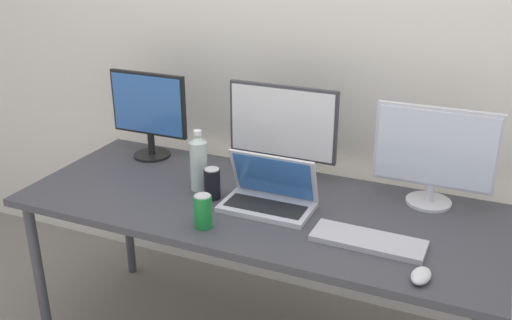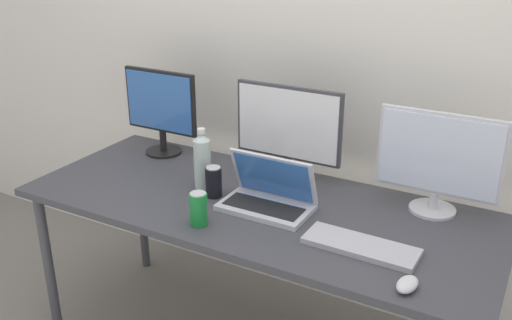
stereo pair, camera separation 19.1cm
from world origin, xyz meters
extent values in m
cube|color=silver|center=(0.00, 0.59, 1.30)|extent=(7.00, 0.08, 2.60)
cylinder|color=#424247|center=(-0.87, -0.32, 0.35)|extent=(0.04, 0.04, 0.71)
cylinder|color=#424247|center=(-0.87, 0.32, 0.35)|extent=(0.04, 0.04, 0.71)
cylinder|color=#424247|center=(0.87, 0.32, 0.35)|extent=(0.04, 0.04, 0.71)
cube|color=#3D3D42|center=(0.00, 0.00, 0.72)|extent=(1.87, 0.76, 0.03)
cylinder|color=black|center=(-0.64, 0.25, 0.75)|extent=(0.17, 0.17, 0.01)
cylinder|color=black|center=(-0.64, 0.25, 0.80)|extent=(0.03, 0.03, 0.10)
cube|color=black|center=(-0.64, 0.25, 1.00)|extent=(0.38, 0.02, 0.29)
cube|color=#3366B2|center=(-0.64, 0.24, 1.00)|extent=(0.36, 0.01, 0.27)
cylinder|color=#38383D|center=(0.00, 0.28, 0.75)|extent=(0.20, 0.20, 0.01)
cylinder|color=#38383D|center=(0.00, 0.28, 0.79)|extent=(0.03, 0.03, 0.08)
cube|color=#38383D|center=(0.00, 0.28, 0.99)|extent=(0.47, 0.02, 0.31)
cube|color=white|center=(0.00, 0.26, 0.99)|extent=(0.45, 0.01, 0.29)
cylinder|color=silver|center=(0.62, 0.26, 0.75)|extent=(0.18, 0.18, 0.01)
cylinder|color=silver|center=(0.62, 0.26, 0.78)|extent=(0.03, 0.03, 0.06)
cube|color=silver|center=(0.62, 0.26, 0.97)|extent=(0.46, 0.02, 0.31)
cube|color=silver|center=(0.62, 0.25, 0.97)|extent=(0.43, 0.01, 0.29)
cube|color=silver|center=(0.06, -0.04, 0.75)|extent=(0.35, 0.20, 0.02)
cube|color=black|center=(0.06, -0.05, 0.76)|extent=(0.31, 0.11, 0.00)
cube|color=silver|center=(0.06, 0.03, 0.85)|extent=(0.35, 0.08, 0.19)
cube|color=#3366B2|center=(0.06, 0.02, 0.85)|extent=(0.31, 0.07, 0.17)
cube|color=#B2B2B7|center=(0.48, -0.13, 0.75)|extent=(0.39, 0.15, 0.02)
ellipsoid|color=silver|center=(0.68, -0.29, 0.76)|extent=(0.07, 0.10, 0.03)
cylinder|color=silver|center=(-0.26, 0.02, 0.84)|extent=(0.07, 0.07, 0.21)
cone|color=silver|center=(-0.26, 0.02, 0.96)|extent=(0.06, 0.06, 0.03)
cylinder|color=white|center=(-0.26, 0.02, 0.99)|extent=(0.03, 0.03, 0.02)
cylinder|color=#197F33|center=(-0.09, -0.26, 0.80)|extent=(0.07, 0.07, 0.12)
cylinder|color=silver|center=(-0.09, -0.26, 0.86)|extent=(0.06, 0.06, 0.00)
cylinder|color=black|center=(-0.18, -0.03, 0.80)|extent=(0.07, 0.07, 0.12)
cylinder|color=silver|center=(-0.18, -0.03, 0.86)|extent=(0.06, 0.06, 0.00)
camera|label=1|loc=(0.80, -1.84, 1.75)|focal=40.00mm
camera|label=2|loc=(0.97, -1.76, 1.75)|focal=40.00mm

